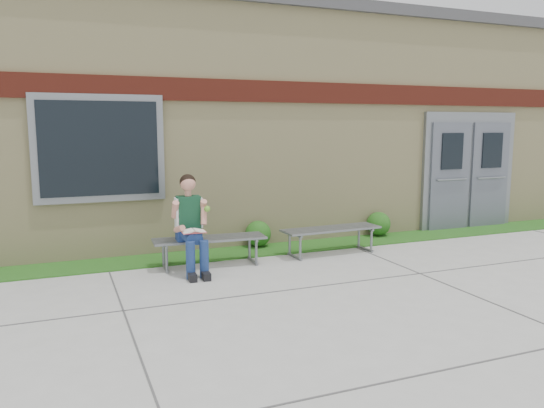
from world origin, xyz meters
name	(u,v)px	position (x,y,z in m)	size (l,w,h in m)	color
ground	(379,292)	(0.00, 0.00, 0.00)	(80.00, 80.00, 0.00)	#9E9E99
grass_strip	(292,247)	(0.00, 2.60, 0.01)	(16.00, 0.80, 0.02)	#234913
school_building	(230,123)	(0.00, 5.99, 2.10)	(16.20, 6.22, 4.20)	beige
bench_left	(210,244)	(-1.59, 2.00, 0.33)	(1.65, 0.55, 0.42)	slate
bench_right	(331,234)	(0.41, 2.00, 0.33)	(1.64, 0.52, 0.42)	slate
girl	(191,223)	(-1.92, 1.79, 0.70)	(0.51, 0.86, 1.37)	navy
shrub_mid	(258,234)	(-0.52, 2.85, 0.24)	(0.44, 0.44, 0.44)	#234913
shrub_east	(378,224)	(1.86, 2.85, 0.24)	(0.44, 0.44, 0.44)	#234913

